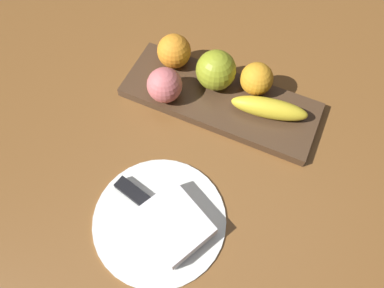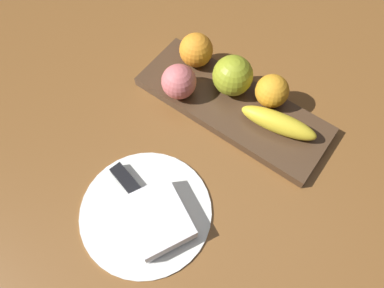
{
  "view_description": "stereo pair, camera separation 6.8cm",
  "coord_description": "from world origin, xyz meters",
  "px_view_note": "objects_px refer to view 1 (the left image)",
  "views": [
    {
      "loc": [
        0.17,
        -0.46,
        0.65
      ],
      "look_at": [
        0.03,
        -0.16,
        0.05
      ],
      "focal_mm": 34.34,
      "sensor_mm": 36.0,
      "label": 1
    },
    {
      "loc": [
        0.22,
        -0.42,
        0.65
      ],
      "look_at": [
        0.03,
        -0.16,
        0.05
      ],
      "focal_mm": 34.34,
      "sensor_mm": 36.0,
      "label": 2
    }
  ],
  "objects_px": {
    "folded_napkin": "(174,223)",
    "orange_near_banana": "(257,79)",
    "knife": "(143,200)",
    "banana": "(269,108)",
    "dinner_plate": "(159,220)",
    "peach": "(165,85)",
    "orange_near_apple": "(174,51)",
    "apple": "(216,70)",
    "fruit_tray": "(220,100)"
  },
  "relations": [
    {
      "from": "orange_near_banana",
      "to": "peach",
      "type": "height_order",
      "value": "peach"
    },
    {
      "from": "orange_near_banana",
      "to": "folded_napkin",
      "type": "xyz_separation_m",
      "value": [
        -0.03,
        -0.33,
        -0.03
      ]
    },
    {
      "from": "peach",
      "to": "dinner_plate",
      "type": "height_order",
      "value": "peach"
    },
    {
      "from": "folded_napkin",
      "to": "orange_near_banana",
      "type": "bearing_deg",
      "value": 85.16
    },
    {
      "from": "peach",
      "to": "folded_napkin",
      "type": "relative_size",
      "value": 0.61
    },
    {
      "from": "fruit_tray",
      "to": "folded_napkin",
      "type": "height_order",
      "value": "folded_napkin"
    },
    {
      "from": "apple",
      "to": "peach",
      "type": "relative_size",
      "value": 1.16
    },
    {
      "from": "dinner_plate",
      "to": "knife",
      "type": "height_order",
      "value": "knife"
    },
    {
      "from": "orange_near_apple",
      "to": "knife",
      "type": "distance_m",
      "value": 0.32
    },
    {
      "from": "banana",
      "to": "peach",
      "type": "relative_size",
      "value": 2.13
    },
    {
      "from": "banana",
      "to": "orange_near_apple",
      "type": "xyz_separation_m",
      "value": [
        -0.23,
        0.04,
        0.02
      ]
    },
    {
      "from": "apple",
      "to": "knife",
      "type": "distance_m",
      "value": 0.3
    },
    {
      "from": "apple",
      "to": "banana",
      "type": "distance_m",
      "value": 0.13
    },
    {
      "from": "dinner_plate",
      "to": "folded_napkin",
      "type": "relative_size",
      "value": 2.06
    },
    {
      "from": "knife",
      "to": "banana",
      "type": "bearing_deg",
      "value": 74.4
    },
    {
      "from": "banana",
      "to": "dinner_plate",
      "type": "relative_size",
      "value": 0.64
    },
    {
      "from": "orange_near_banana",
      "to": "peach",
      "type": "relative_size",
      "value": 0.95
    },
    {
      "from": "peach",
      "to": "banana",
      "type": "bearing_deg",
      "value": 12.15
    },
    {
      "from": "banana",
      "to": "folded_napkin",
      "type": "relative_size",
      "value": 1.31
    },
    {
      "from": "orange_near_apple",
      "to": "orange_near_banana",
      "type": "bearing_deg",
      "value": 1.42
    },
    {
      "from": "orange_near_apple",
      "to": "knife",
      "type": "height_order",
      "value": "orange_near_apple"
    },
    {
      "from": "banana",
      "to": "orange_near_banana",
      "type": "bearing_deg",
      "value": 123.01
    },
    {
      "from": "banana",
      "to": "knife",
      "type": "relative_size",
      "value": 0.85
    },
    {
      "from": "knife",
      "to": "folded_napkin",
      "type": "bearing_deg",
      "value": -0.81
    },
    {
      "from": "orange_near_apple",
      "to": "peach",
      "type": "xyz_separation_m",
      "value": [
        0.02,
        -0.09,
        -0.0
      ]
    },
    {
      "from": "peach",
      "to": "apple",
      "type": "bearing_deg",
      "value": 42.29
    },
    {
      "from": "peach",
      "to": "knife",
      "type": "distance_m",
      "value": 0.23
    },
    {
      "from": "dinner_plate",
      "to": "orange_near_banana",
      "type": "bearing_deg",
      "value": 80.06
    },
    {
      "from": "dinner_plate",
      "to": "knife",
      "type": "bearing_deg",
      "value": 156.96
    },
    {
      "from": "dinner_plate",
      "to": "peach",
      "type": "bearing_deg",
      "value": 113.68
    },
    {
      "from": "knife",
      "to": "orange_near_apple",
      "type": "bearing_deg",
      "value": 118.37
    },
    {
      "from": "fruit_tray",
      "to": "folded_napkin",
      "type": "xyz_separation_m",
      "value": [
        0.03,
        -0.28,
        0.01
      ]
    },
    {
      "from": "fruit_tray",
      "to": "apple",
      "type": "height_order",
      "value": "apple"
    },
    {
      "from": "fruit_tray",
      "to": "orange_near_banana",
      "type": "distance_m",
      "value": 0.09
    },
    {
      "from": "orange_near_banana",
      "to": "dinner_plate",
      "type": "relative_size",
      "value": 0.28
    },
    {
      "from": "orange_near_banana",
      "to": "folded_napkin",
      "type": "relative_size",
      "value": 0.58
    },
    {
      "from": "peach",
      "to": "dinner_plate",
      "type": "xyz_separation_m",
      "value": [
        0.1,
        -0.24,
        -0.05
      ]
    },
    {
      "from": "banana",
      "to": "folded_napkin",
      "type": "distance_m",
      "value": 0.29
    },
    {
      "from": "banana",
      "to": "orange_near_apple",
      "type": "relative_size",
      "value": 2.12
    },
    {
      "from": "fruit_tray",
      "to": "orange_near_banana",
      "type": "relative_size",
      "value": 6.05
    },
    {
      "from": "fruit_tray",
      "to": "knife",
      "type": "distance_m",
      "value": 0.27
    },
    {
      "from": "peach",
      "to": "knife",
      "type": "bearing_deg",
      "value": -73.94
    },
    {
      "from": "banana",
      "to": "peach",
      "type": "bearing_deg",
      "value": -178.42
    },
    {
      "from": "folded_napkin",
      "to": "knife",
      "type": "relative_size",
      "value": 0.65
    },
    {
      "from": "dinner_plate",
      "to": "folded_napkin",
      "type": "distance_m",
      "value": 0.04
    },
    {
      "from": "orange_near_banana",
      "to": "orange_near_apple",
      "type": "bearing_deg",
      "value": -178.58
    },
    {
      "from": "folded_napkin",
      "to": "knife",
      "type": "xyz_separation_m",
      "value": [
        -0.07,
        0.02,
        -0.01
      ]
    },
    {
      "from": "dinner_plate",
      "to": "folded_napkin",
      "type": "bearing_deg",
      "value": 0.0
    },
    {
      "from": "peach",
      "to": "folded_napkin",
      "type": "height_order",
      "value": "peach"
    },
    {
      "from": "banana",
      "to": "orange_near_banana",
      "type": "distance_m",
      "value": 0.07
    }
  ]
}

